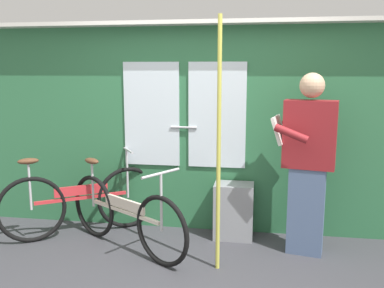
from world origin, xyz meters
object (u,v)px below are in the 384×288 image
(bicycle_leaning_behind, at_px, (124,215))
(trash_bin_by_wall, at_px, (234,211))
(handrail_pole, at_px, (219,148))
(bicycle_near_door, at_px, (81,201))
(passenger_reading_newspaper, at_px, (307,161))

(bicycle_leaning_behind, bearing_deg, trash_bin_by_wall, 56.84)
(bicycle_leaning_behind, xyz_separation_m, trash_bin_by_wall, (1.03, 0.46, -0.06))
(bicycle_leaning_behind, bearing_deg, handrail_pole, 17.56)
(bicycle_leaning_behind, xyz_separation_m, handrail_pole, (0.93, -0.25, 0.73))
(bicycle_near_door, bearing_deg, passenger_reading_newspaper, -35.41)
(bicycle_near_door, xyz_separation_m, bicycle_leaning_behind, (0.56, -0.29, -0.02))
(bicycle_leaning_behind, height_order, passenger_reading_newspaper, passenger_reading_newspaper)
(bicycle_leaning_behind, distance_m, trash_bin_by_wall, 1.13)
(trash_bin_by_wall, relative_size, handrail_pole, 0.27)
(passenger_reading_newspaper, height_order, trash_bin_by_wall, passenger_reading_newspaper)
(passenger_reading_newspaper, bearing_deg, trash_bin_by_wall, -8.98)
(bicycle_leaning_behind, distance_m, passenger_reading_newspaper, 1.81)
(bicycle_near_door, height_order, passenger_reading_newspaper, passenger_reading_newspaper)
(bicycle_near_door, height_order, handrail_pole, handrail_pole)
(bicycle_leaning_behind, distance_m, handrail_pole, 1.21)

